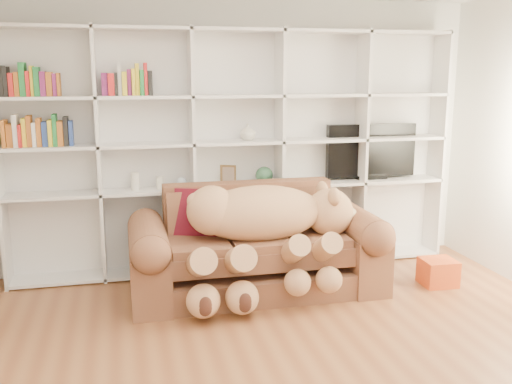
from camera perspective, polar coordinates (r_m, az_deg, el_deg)
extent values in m
plane|color=brown|center=(3.92, 5.26, -18.43)|extent=(5.00, 5.00, 0.00)
cube|color=silver|center=(5.84, -2.34, 5.72)|extent=(5.00, 0.02, 2.70)
cube|color=silver|center=(5.82, -2.26, 4.22)|extent=(4.40, 0.03, 2.40)
cube|color=silver|center=(5.56, -15.42, 3.44)|extent=(0.03, 0.35, 2.40)
cube|color=silver|center=(5.60, -6.38, 3.84)|extent=(0.03, 0.35, 2.40)
cube|color=silver|center=(5.77, 2.35, 4.15)|extent=(0.03, 0.35, 2.40)
cube|color=silver|center=(6.07, 10.40, 4.34)|extent=(0.03, 0.35, 2.40)
cube|color=silver|center=(6.47, 17.58, 4.44)|extent=(0.03, 0.35, 2.40)
cube|color=silver|center=(5.94, -1.87, -7.24)|extent=(4.40, 0.35, 0.03)
cube|color=silver|center=(5.73, -1.92, 0.54)|extent=(4.40, 0.35, 0.03)
cube|color=silver|center=(5.65, -1.96, 5.01)|extent=(4.40, 0.35, 0.03)
cube|color=silver|center=(5.62, -1.99, 9.57)|extent=(4.40, 0.35, 0.03)
cube|color=silver|center=(5.63, -2.04, 15.89)|extent=(4.40, 0.35, 0.03)
cube|color=brown|center=(5.29, 0.09, -8.72)|extent=(2.16, 0.88, 0.23)
cube|color=brown|center=(5.16, 0.14, -5.26)|extent=(1.61, 0.72, 0.31)
cube|color=brown|center=(5.49, -0.85, -1.88)|extent=(1.61, 0.21, 0.57)
cube|color=brown|center=(5.11, -10.63, -7.67)|extent=(0.33, 0.98, 0.57)
cube|color=brown|center=(5.53, 9.95, -6.12)|extent=(0.33, 0.98, 0.57)
cylinder|color=brown|center=(5.02, -10.75, -4.62)|extent=(0.33, 0.93, 0.33)
cylinder|color=brown|center=(5.45, 10.06, -3.29)|extent=(0.33, 0.93, 0.33)
ellipsoid|color=tan|center=(5.06, 0.42, -2.13)|extent=(1.15, 0.55, 0.49)
sphere|color=tan|center=(4.96, -4.47, -1.85)|extent=(0.44, 0.44, 0.44)
sphere|color=tan|center=(5.26, 7.35, -2.03)|extent=(0.44, 0.44, 0.44)
sphere|color=beige|center=(5.33, 9.03, -2.54)|extent=(0.22, 0.22, 0.22)
sphere|color=#3E1F16|center=(5.37, 9.86, -2.58)|extent=(0.07, 0.07, 0.07)
ellipsoid|color=tan|center=(5.07, 7.81, -0.49)|extent=(0.10, 0.17, 0.17)
ellipsoid|color=tan|center=(5.35, 6.63, 0.19)|extent=(0.10, 0.17, 0.17)
sphere|color=tan|center=(4.93, -6.08, -0.93)|extent=(0.15, 0.15, 0.15)
cylinder|color=tan|center=(4.87, 3.65, -5.98)|extent=(0.19, 0.53, 0.39)
cylinder|color=tan|center=(4.95, 6.73, -5.73)|extent=(0.19, 0.53, 0.39)
cylinder|color=tan|center=(4.72, -5.66, -7.11)|extent=(0.22, 0.61, 0.45)
cylinder|color=tan|center=(4.77, -1.87, -6.85)|extent=(0.22, 0.61, 0.45)
sphere|color=tan|center=(4.79, 4.21, -9.06)|extent=(0.23, 0.23, 0.23)
sphere|color=tan|center=(4.88, 7.35, -8.74)|extent=(0.23, 0.23, 0.23)
sphere|color=tan|center=(4.66, -5.31, -10.76)|extent=(0.28, 0.28, 0.28)
sphere|color=tan|center=(4.71, -1.43, -10.46)|extent=(0.28, 0.28, 0.28)
cube|color=#5A0F18|center=(5.22, -5.62, -2.18)|extent=(0.51, 0.39, 0.47)
cube|color=#CE4B1B|center=(5.71, 17.74, -7.63)|extent=(0.32, 0.30, 0.25)
cube|color=black|center=(6.17, 11.42, 4.09)|extent=(0.98, 0.08, 0.56)
cube|color=black|center=(6.22, 11.32, 1.54)|extent=(0.33, 0.18, 0.04)
cube|color=brown|center=(5.69, -2.80, 1.72)|extent=(0.16, 0.08, 0.20)
sphere|color=#2E5A3E|center=(5.77, 0.83, 1.68)|extent=(0.18, 0.18, 0.18)
cylinder|color=silver|center=(5.60, -11.98, 1.05)|extent=(0.10, 0.10, 0.17)
cylinder|color=silver|center=(5.61, -9.57, 0.94)|extent=(0.09, 0.09, 0.12)
sphere|color=silver|center=(5.63, -7.45, 0.98)|extent=(0.10, 0.10, 0.10)
imported|color=beige|center=(5.67, -0.82, 6.01)|extent=(0.18, 0.18, 0.16)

